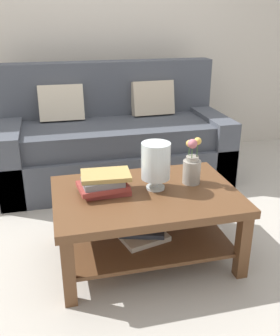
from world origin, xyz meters
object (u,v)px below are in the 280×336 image
object	(u,v)px
book_stack_main	(105,183)
flower_pitcher	(192,166)
coffee_table	(146,211)
couch	(114,141)
glass_hurricane_vase	(156,162)

from	to	relation	value
book_stack_main	flower_pitcher	xyz separation A→B (m)	(0.56, 0.02, 0.05)
coffee_table	couch	bearing A→B (deg)	88.25
coffee_table	glass_hurricane_vase	xyz separation A→B (m)	(0.07, 0.04, 0.31)
couch	coffee_table	bearing A→B (deg)	-91.75
glass_hurricane_vase	couch	bearing A→B (deg)	91.40
coffee_table	flower_pitcher	distance (m)	0.41
coffee_table	flower_pitcher	xyz separation A→B (m)	(0.32, 0.06, 0.24)
glass_hurricane_vase	flower_pitcher	size ratio (longest dim) A/B	0.97
book_stack_main	coffee_table	bearing A→B (deg)	-10.99
book_stack_main	flower_pitcher	bearing A→B (deg)	1.75
couch	glass_hurricane_vase	distance (m)	1.32
book_stack_main	flower_pitcher	size ratio (longest dim) A/B	1.08
book_stack_main	flower_pitcher	distance (m)	0.57
book_stack_main	glass_hurricane_vase	bearing A→B (deg)	-1.65
couch	coffee_table	size ratio (longest dim) A/B	1.81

